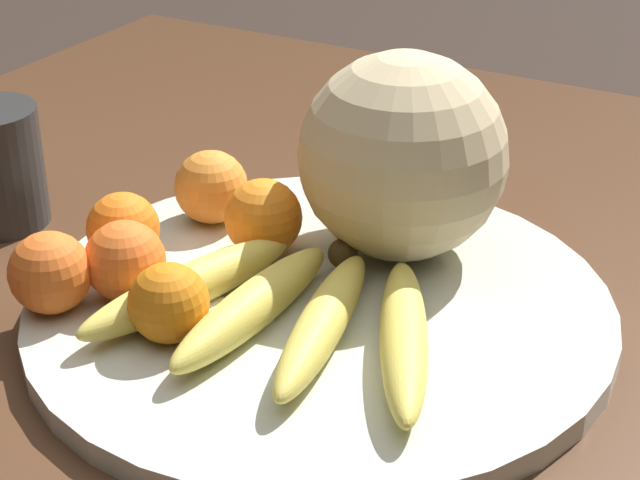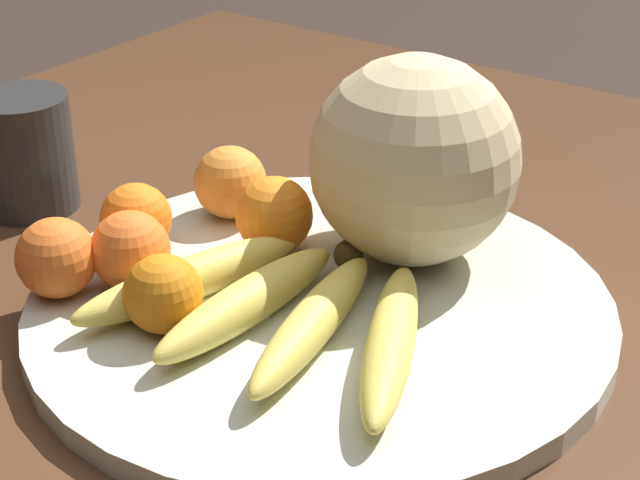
{
  "view_description": "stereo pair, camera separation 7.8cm",
  "coord_description": "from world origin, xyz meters",
  "px_view_note": "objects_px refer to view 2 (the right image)",
  "views": [
    {
      "loc": [
        0.3,
        -0.62,
        1.21
      ],
      "look_at": [
        -0.03,
        -0.02,
        0.84
      ],
      "focal_mm": 60.0,
      "sensor_mm": 36.0,
      "label": 1
    },
    {
      "loc": [
        0.37,
        -0.58,
        1.21
      ],
      "look_at": [
        -0.03,
        -0.02,
        0.84
      ],
      "focal_mm": 60.0,
      "sensor_mm": 36.0,
      "label": 2
    }
  ],
  "objects_px": {
    "fruit_bowl": "(320,308)",
    "banana_bunch": "(283,309)",
    "kitchen_table": "(366,420)",
    "orange_top_small": "(230,182)",
    "orange_back_left": "(56,258)",
    "orange_front_right": "(130,250)",
    "melon": "(414,160)",
    "produce_tag": "(207,305)",
    "ceramic_mug": "(22,151)",
    "orange_back_right": "(163,294)",
    "orange_mid_center": "(274,215)",
    "orange_front_left": "(136,219)"
  },
  "relations": [
    {
      "from": "banana_bunch",
      "to": "orange_top_small",
      "type": "height_order",
      "value": "orange_top_small"
    },
    {
      "from": "melon",
      "to": "produce_tag",
      "type": "distance_m",
      "value": 0.2
    },
    {
      "from": "melon",
      "to": "ceramic_mug",
      "type": "height_order",
      "value": "melon"
    },
    {
      "from": "orange_front_left",
      "to": "orange_top_small",
      "type": "xyz_separation_m",
      "value": [
        0.02,
        0.09,
        0.0
      ]
    },
    {
      "from": "orange_front_left",
      "to": "produce_tag",
      "type": "height_order",
      "value": "orange_front_left"
    },
    {
      "from": "kitchen_table",
      "to": "produce_tag",
      "type": "relative_size",
      "value": 13.23
    },
    {
      "from": "banana_bunch",
      "to": "orange_back_left",
      "type": "distance_m",
      "value": 0.18
    },
    {
      "from": "kitchen_table",
      "to": "orange_back_right",
      "type": "height_order",
      "value": "orange_back_right"
    },
    {
      "from": "melon",
      "to": "fruit_bowl",
      "type": "bearing_deg",
      "value": -100.6
    },
    {
      "from": "banana_bunch",
      "to": "orange_front_left",
      "type": "relative_size",
      "value": 4.62
    },
    {
      "from": "orange_front_left",
      "to": "fruit_bowl",
      "type": "bearing_deg",
      "value": 8.37
    },
    {
      "from": "melon",
      "to": "orange_mid_center",
      "type": "relative_size",
      "value": 2.62
    },
    {
      "from": "melon",
      "to": "orange_front_left",
      "type": "relative_size",
      "value": 2.85
    },
    {
      "from": "orange_front_left",
      "to": "orange_back_left",
      "type": "bearing_deg",
      "value": -90.48
    },
    {
      "from": "orange_front_left",
      "to": "orange_mid_center",
      "type": "relative_size",
      "value": 0.92
    },
    {
      "from": "produce_tag",
      "to": "orange_top_small",
      "type": "bearing_deg",
      "value": 130.26
    },
    {
      "from": "orange_back_left",
      "to": "orange_top_small",
      "type": "bearing_deg",
      "value": 83.34
    },
    {
      "from": "orange_front_left",
      "to": "ceramic_mug",
      "type": "xyz_separation_m",
      "value": [
        -0.17,
        0.03,
        0.01
      ]
    },
    {
      "from": "orange_mid_center",
      "to": "orange_back_left",
      "type": "xyz_separation_m",
      "value": [
        -0.09,
        -0.15,
        -0.0
      ]
    },
    {
      "from": "produce_tag",
      "to": "orange_mid_center",
      "type": "bearing_deg",
      "value": 105.02
    },
    {
      "from": "ceramic_mug",
      "to": "orange_front_right",
      "type": "bearing_deg",
      "value": -19.43
    },
    {
      "from": "produce_tag",
      "to": "kitchen_table",
      "type": "bearing_deg",
      "value": 47.57
    },
    {
      "from": "kitchen_table",
      "to": "orange_top_small",
      "type": "relative_size",
      "value": 20.49
    },
    {
      "from": "melon",
      "to": "orange_back_left",
      "type": "height_order",
      "value": "melon"
    },
    {
      "from": "orange_mid_center",
      "to": "orange_back_left",
      "type": "relative_size",
      "value": 1.03
    },
    {
      "from": "fruit_bowl",
      "to": "orange_back_left",
      "type": "distance_m",
      "value": 0.2
    },
    {
      "from": "orange_mid_center",
      "to": "orange_top_small",
      "type": "bearing_deg",
      "value": 157.92
    },
    {
      "from": "kitchen_table",
      "to": "orange_front_right",
      "type": "xyz_separation_m",
      "value": [
        -0.16,
        -0.09,
        0.14
      ]
    },
    {
      "from": "kitchen_table",
      "to": "orange_front_left",
      "type": "xyz_separation_m",
      "value": [
        -0.2,
        -0.04,
        0.14
      ]
    },
    {
      "from": "banana_bunch",
      "to": "orange_top_small",
      "type": "xyz_separation_m",
      "value": [
        -0.15,
        0.12,
        0.01
      ]
    },
    {
      "from": "orange_back_left",
      "to": "ceramic_mug",
      "type": "bearing_deg",
      "value": 146.24
    },
    {
      "from": "orange_back_left",
      "to": "orange_back_right",
      "type": "relative_size",
      "value": 1.07
    },
    {
      "from": "orange_front_right",
      "to": "orange_mid_center",
      "type": "height_order",
      "value": "orange_mid_center"
    },
    {
      "from": "melon",
      "to": "produce_tag",
      "type": "height_order",
      "value": "melon"
    },
    {
      "from": "orange_top_small",
      "to": "ceramic_mug",
      "type": "distance_m",
      "value": 0.2
    },
    {
      "from": "orange_front_right",
      "to": "orange_back_right",
      "type": "distance_m",
      "value": 0.07
    },
    {
      "from": "fruit_bowl",
      "to": "orange_top_small",
      "type": "bearing_deg",
      "value": 154.19
    },
    {
      "from": "orange_front_left",
      "to": "produce_tag",
      "type": "xyz_separation_m",
      "value": [
        0.1,
        -0.03,
        -0.03
      ]
    },
    {
      "from": "melon",
      "to": "orange_front_right",
      "type": "relative_size",
      "value": 2.71
    },
    {
      "from": "fruit_bowl",
      "to": "orange_back_right",
      "type": "distance_m",
      "value": 0.12
    },
    {
      "from": "orange_back_left",
      "to": "orange_back_right",
      "type": "bearing_deg",
      "value": 5.64
    },
    {
      "from": "kitchen_table",
      "to": "orange_top_small",
      "type": "xyz_separation_m",
      "value": [
        -0.18,
        0.05,
        0.14
      ]
    },
    {
      "from": "fruit_bowl",
      "to": "banana_bunch",
      "type": "relative_size",
      "value": 1.65
    },
    {
      "from": "kitchen_table",
      "to": "produce_tag",
      "type": "distance_m",
      "value": 0.17
    },
    {
      "from": "produce_tag",
      "to": "ceramic_mug",
      "type": "xyz_separation_m",
      "value": [
        -0.27,
        0.06,
        0.03
      ]
    },
    {
      "from": "produce_tag",
      "to": "orange_back_right",
      "type": "bearing_deg",
      "value": -88.94
    },
    {
      "from": "orange_back_right",
      "to": "kitchen_table",
      "type": "bearing_deg",
      "value": 50.62
    },
    {
      "from": "produce_tag",
      "to": "ceramic_mug",
      "type": "bearing_deg",
      "value": 174.32
    },
    {
      "from": "orange_back_left",
      "to": "orange_front_right",
      "type": "bearing_deg",
      "value": 47.91
    },
    {
      "from": "melon",
      "to": "orange_front_right",
      "type": "bearing_deg",
      "value": -131.35
    }
  ]
}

